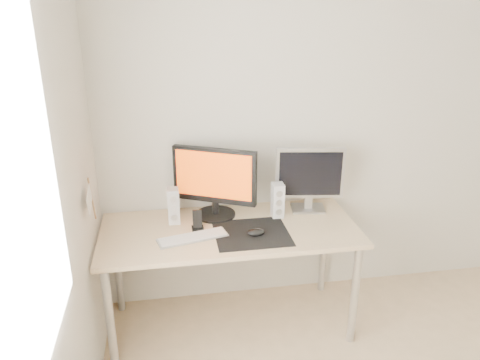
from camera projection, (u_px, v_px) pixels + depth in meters
wall_back at (355, 126)px, 3.21m from camera, size 3.50×0.00×3.50m
wall_left at (15, 307)px, 1.33m from camera, size 0.00×3.50×3.50m
window_pane at (4, 228)px, 1.25m from camera, size 0.00×1.30×1.30m
mousepad at (252, 233)px, 2.85m from camera, size 0.45×0.40×0.00m
mouse at (256, 232)px, 2.82m from camera, size 0.11×0.06×0.04m
desk at (230, 239)px, 2.95m from camera, size 1.60×0.70×0.73m
main_monitor at (215, 180)px, 2.99m from camera, size 0.51×0.35×0.47m
second_monitor at (310, 176)px, 3.09m from camera, size 0.45×0.19×0.43m
speaker_left at (174, 206)px, 2.95m from camera, size 0.07×0.09×0.23m
speaker_right at (278, 200)px, 3.03m from camera, size 0.07×0.09×0.23m
keyboard at (193, 237)px, 2.79m from camera, size 0.44×0.21×0.02m
phone_dock at (198, 224)px, 2.89m from camera, size 0.07×0.06×0.13m
pennant at (90, 199)px, 2.55m from camera, size 0.01×0.23×0.29m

